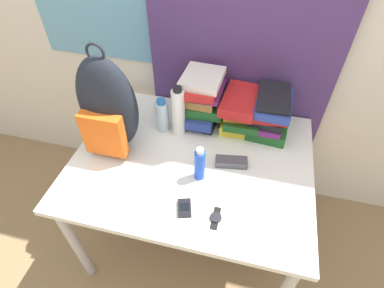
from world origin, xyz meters
name	(u,v)px	position (x,y,z in m)	size (l,w,h in m)	color
wall_back	(218,3)	(0.00, 0.98, 1.25)	(6.00, 0.06, 2.50)	silver
curtain_blue	(247,10)	(0.14, 0.92, 1.25)	(0.97, 0.04, 2.50)	#4C336B
desk	(192,169)	(0.00, 0.45, 0.63)	(1.14, 0.89, 0.71)	silver
backpack	(108,108)	(-0.39, 0.45, 0.95)	(0.28, 0.19, 0.55)	#1E232D
book_stack_left	(202,98)	(-0.02, 0.74, 0.85)	(0.24, 0.28, 0.29)	black
book_stack_center	(241,111)	(0.19, 0.75, 0.80)	(0.23, 0.28, 0.19)	yellow
book_stack_right	(269,114)	(0.33, 0.74, 0.82)	(0.22, 0.27, 0.22)	#1E5623
water_bottle	(162,116)	(-0.20, 0.62, 0.80)	(0.07, 0.07, 0.19)	silver
sports_bottle	(178,112)	(-0.11, 0.61, 0.84)	(0.07, 0.07, 0.28)	white
sunscreen_bottle	(200,164)	(0.06, 0.35, 0.79)	(0.05, 0.05, 0.18)	blue
cell_phone	(184,208)	(0.04, 0.16, 0.72)	(0.08, 0.10, 0.02)	black
sunglasses_case	(231,162)	(0.19, 0.45, 0.73)	(0.16, 0.08, 0.04)	#47474C
wristwatch	(216,218)	(0.17, 0.15, 0.71)	(0.05, 0.11, 0.01)	black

